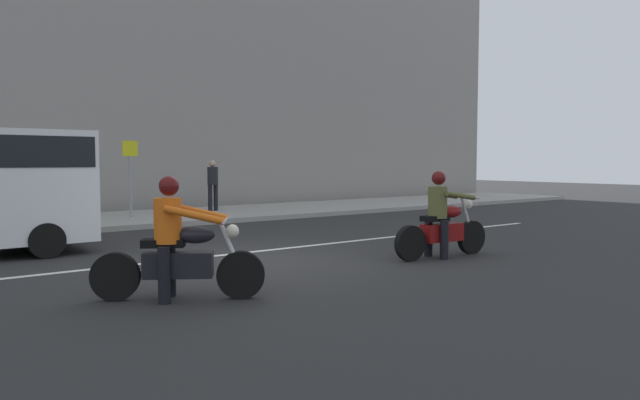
% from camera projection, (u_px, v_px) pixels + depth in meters
% --- Properties ---
extents(ground_plane, '(80.00, 80.00, 0.00)m').
position_uv_depth(ground_plane, '(249.00, 262.00, 10.22)').
color(ground_plane, '#282828').
extents(sidewalk_slab, '(40.00, 4.40, 0.14)m').
position_uv_depth(sidewalk_slab, '(104.00, 221.00, 16.56)').
color(sidewalk_slab, '#99968E').
rests_on(sidewalk_slab, ground_plane).
extents(building_facade, '(40.00, 1.40, 12.06)m').
position_uv_depth(building_facade, '(66.00, 27.00, 18.87)').
color(building_facade, gray).
rests_on(building_facade, ground_plane).
extents(lane_marking_stripe, '(18.00, 0.14, 0.01)m').
position_uv_depth(lane_marking_stripe, '(238.00, 253.00, 11.10)').
color(lane_marking_stripe, silver).
rests_on(lane_marking_stripe, ground_plane).
extents(motorcycle_with_rider_orange_stripe, '(1.88, 1.27, 1.56)m').
position_uv_depth(motorcycle_with_rider_orange_stripe, '(177.00, 249.00, 7.36)').
color(motorcycle_with_rider_orange_stripe, black).
rests_on(motorcycle_with_rider_orange_stripe, ground_plane).
extents(motorcycle_with_rider_olive, '(2.14, 0.70, 1.56)m').
position_uv_depth(motorcycle_with_rider_olive, '(442.00, 222.00, 10.63)').
color(motorcycle_with_rider_olive, black).
rests_on(motorcycle_with_rider_olive, ground_plane).
extents(street_sign_post, '(0.44, 0.08, 2.21)m').
position_uv_depth(street_sign_post, '(130.00, 170.00, 16.89)').
color(street_sign_post, gray).
rests_on(street_sign_post, sidewalk_slab).
extents(pedestrian_bystander, '(0.34, 0.34, 1.63)m').
position_uv_depth(pedestrian_bystander, '(213.00, 181.00, 19.03)').
color(pedestrian_bystander, black).
rests_on(pedestrian_bystander, sidewalk_slab).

